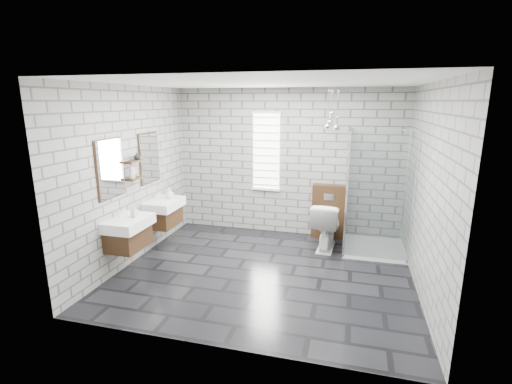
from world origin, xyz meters
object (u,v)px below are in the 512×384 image
at_px(cistern_panel, 329,212).
at_px(toilet, 326,225).
at_px(vanity_left, 126,224).
at_px(vanity_right, 162,205).
at_px(shower_enclosure, 370,223).

bearing_deg(cistern_panel, toilet, -90.00).
height_order(vanity_left, cistern_panel, vanity_left).
bearing_deg(cistern_panel, vanity_left, -140.53).
distance_m(vanity_right, cistern_panel, 2.97).
relative_size(cistern_panel, shower_enclosure, 0.49).
distance_m(cistern_panel, toilet, 0.53).
bearing_deg(shower_enclosure, vanity_right, -168.79).
relative_size(vanity_right, cistern_panel, 1.57).
height_order(vanity_left, toilet, vanity_left).
relative_size(shower_enclosure, toilet, 2.49).
bearing_deg(vanity_right, shower_enclosure, 11.21).
xyz_separation_m(cistern_panel, toilet, (0.00, -0.52, -0.09)).
xyz_separation_m(vanity_right, cistern_panel, (2.71, 1.19, -0.26)).
bearing_deg(vanity_left, vanity_right, 90.00).
bearing_deg(vanity_left, cistern_panel, 39.47).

